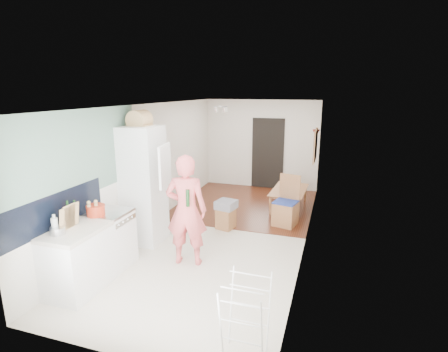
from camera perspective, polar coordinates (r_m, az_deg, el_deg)
The scene contains 32 objects.
room_shell at distance 6.66m, azimuth -0.19°, elevation 0.71°, with size 3.20×7.00×2.50m, color silver, non-canonical shape.
floor at distance 7.05m, azimuth -0.18°, elevation -9.22°, with size 3.20×7.00×0.01m, color beige.
wood_floor_overlay at distance 8.71m, azimuth 3.61°, elevation -4.58°, with size 3.20×3.30×0.01m, color maroon.
sage_wall_panel at distance 5.58m, azimuth -22.70°, elevation 3.31°, with size 0.02×3.00×1.30m, color slate.
tile_splashback at distance 5.35m, azimuth -25.73°, elevation -5.20°, with size 0.02×1.90×0.50m, color black.
doorway_recess at distance 9.97m, azimuth 7.14°, elevation 3.62°, with size 0.90×0.04×2.00m, color black.
base_cabinet at distance 5.43m, azimuth -22.67°, elevation -12.80°, with size 0.60×0.90×0.86m, color white.
worktop at distance 5.25m, azimuth -23.14°, elevation -8.30°, with size 0.62×0.92×0.06m, color beige.
range_cooker at distance 5.96m, azimuth -17.99°, elevation -9.88°, with size 0.60×0.60×0.88m, color white.
cooker_top at distance 5.79m, azimuth -18.33°, elevation -5.70°, with size 0.60×0.60×0.04m, color silver.
fridge_housing at distance 6.53m, azimuth -13.02°, elevation -1.51°, with size 0.66×0.66×2.15m, color white.
fridge_door at distance 5.87m, azimuth -9.63°, elevation 1.70°, with size 0.56×0.04×0.70m, color white.
fridge_interior at distance 6.27m, azimuth -10.82°, elevation 2.43°, with size 0.02×0.52×0.66m, color white.
pinboard at distance 8.16m, azimuth 14.71°, elevation 4.88°, with size 0.03×0.90×0.70m, color tan.
pinboard_frame at distance 8.17m, azimuth 14.60°, elevation 4.89°, with size 0.01×0.94×0.74m, color #A77349.
wall_sconce at distance 8.78m, azimuth 14.79°, elevation 6.82°, with size 0.18×0.18×0.16m, color maroon.
person at distance 5.56m, azimuth -6.21°, elevation -4.02°, with size 0.78×0.51×2.14m, color #EA5F62.
dining_table at distance 8.46m, azimuth 10.70°, elevation -3.98°, with size 1.16×0.65×0.41m, color #A77349.
dining_chair at distance 7.34m, azimuth 10.05°, elevation -4.08°, with size 0.45×0.45×1.06m, color #A77349, non-canonical shape.
stool at distance 7.18m, azimuth 0.29°, elevation -6.97°, with size 0.32×0.32×0.42m, color #A77349, non-canonical shape.
grey_drape at distance 7.10m, azimuth 0.35°, elevation -4.70°, with size 0.37×0.37×0.17m, color gray.
drying_rack at distance 3.98m, azimuth 3.55°, elevation -22.07°, with size 0.45×0.41×0.88m, color white, non-canonical shape.
bread_bin at distance 6.43m, azimuth -13.63°, elevation 8.87°, with size 0.37×0.35×0.20m, color tan, non-canonical shape.
red_casserole at distance 5.64m, azimuth -20.19°, elevation -5.29°, with size 0.28×0.28×0.16m, color red.
steel_pan at distance 5.15m, azimuth -25.54°, elevation -8.08°, with size 0.19×0.19×0.10m, color silver.
held_bottle at distance 5.39m, azimuth -5.94°, elevation -3.60°, with size 0.06×0.06×0.27m, color #153E18.
bottle_a at distance 5.33m, azimuth -24.03°, elevation -6.02°, with size 0.07×0.07×0.30m, color #153E18.
bottle_b at distance 5.44m, azimuth -23.08°, elevation -5.67°, with size 0.06×0.06×0.27m, color #153E18.
bottle_c at distance 5.18m, azimuth -25.90°, elevation -7.29°, with size 0.09×0.09×0.21m, color silver.
pepper_mill_front at distance 5.59m, azimuth -21.12°, elevation -5.33°, with size 0.05×0.05×0.20m, color tan.
pepper_mill_back at distance 5.61m, azimuth -20.11°, elevation -5.18°, with size 0.05×0.05×0.20m, color tan.
chopping_boards at distance 5.23m, azimuth -23.97°, elevation -6.09°, with size 0.04×0.25×0.34m, color tan, non-canonical shape.
Camera 1 is at (2.01, -6.16, 2.79)m, focal length 28.00 mm.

